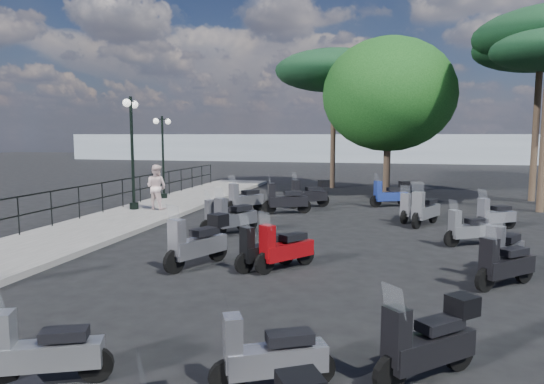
% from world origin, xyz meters
% --- Properties ---
extents(ground, '(120.00, 120.00, 0.00)m').
position_xyz_m(ground, '(0.00, 0.00, 0.00)').
color(ground, black).
rests_on(ground, ground).
extents(sidewalk, '(3.00, 30.00, 0.15)m').
position_xyz_m(sidewalk, '(-6.50, 3.00, 0.07)').
color(sidewalk, '#605E5C').
rests_on(sidewalk, ground).
extents(railing, '(0.04, 26.04, 1.10)m').
position_xyz_m(railing, '(-7.80, 2.80, 0.90)').
color(railing, black).
rests_on(railing, sidewalk).
extents(lamp_post_1, '(0.52, 1.22, 4.21)m').
position_xyz_m(lamp_post_1, '(-7.11, 5.84, 2.55)').
color(lamp_post_1, black).
rests_on(lamp_post_1, sidewalk).
extents(lamp_post_2, '(0.43, 1.05, 3.62)m').
position_xyz_m(lamp_post_2, '(-7.45, 9.05, 2.21)').
color(lamp_post_2, black).
rests_on(lamp_post_2, sidewalk).
extents(pedestrian_far, '(0.91, 0.76, 1.69)m').
position_xyz_m(pedestrian_far, '(-6.24, 5.99, 1.00)').
color(pedestrian_far, beige).
rests_on(pedestrian_far, sidewalk).
extents(scooter_2, '(1.00, 1.74, 1.48)m').
position_xyz_m(scooter_2, '(-1.84, -0.67, 0.56)').
color(scooter_2, black).
rests_on(scooter_2, ground).
extents(scooter_3, '(1.27, 1.25, 1.34)m').
position_xyz_m(scooter_3, '(-2.47, 2.98, 0.47)').
color(scooter_3, black).
rests_on(scooter_3, ground).
extents(scooter_4, '(1.13, 1.59, 1.46)m').
position_xyz_m(scooter_4, '(-3.05, 6.93, 0.51)').
color(scooter_4, black).
rests_on(scooter_4, ground).
extents(scooter_5, '(1.76, 0.97, 1.49)m').
position_xyz_m(scooter_5, '(-1.47, 6.98, 0.52)').
color(scooter_5, black).
rests_on(scooter_5, ground).
extents(scooter_7, '(1.40, 0.75, 1.18)m').
position_xyz_m(scooter_7, '(-1.60, -5.95, 0.41)').
color(scooter_7, black).
rests_on(scooter_7, ground).
extents(scooter_8, '(1.10, 1.42, 1.34)m').
position_xyz_m(scooter_8, '(0.09, -0.43, 0.47)').
color(scooter_8, black).
rests_on(scooter_8, ground).
extents(scooter_9, '(1.02, 1.67, 1.46)m').
position_xyz_m(scooter_9, '(-2.16, 2.92, 0.51)').
color(scooter_9, black).
rests_on(scooter_9, ground).
extents(scooter_10, '(1.59, 1.22, 1.47)m').
position_xyz_m(scooter_10, '(-0.85, 8.75, 0.55)').
color(scooter_10, black).
rests_on(scooter_10, ground).
extents(scooter_12, '(1.39, 0.82, 1.20)m').
position_xyz_m(scooter_12, '(1.01, -5.44, 0.42)').
color(scooter_12, black).
rests_on(scooter_12, ground).
extents(scooter_13, '(1.07, 1.32, 1.28)m').
position_xyz_m(scooter_13, '(-0.34, -0.51, 0.44)').
color(scooter_13, black).
rests_on(scooter_13, ground).
extents(scooter_14, '(0.87, 1.51, 1.29)m').
position_xyz_m(scooter_14, '(3.06, 6.47, 0.48)').
color(scooter_14, black).
rests_on(scooter_14, ground).
extents(scooter_15, '(1.02, 1.72, 1.49)m').
position_xyz_m(scooter_15, '(3.44, 5.66, 0.52)').
color(scooter_15, black).
rests_on(scooter_15, ground).
extents(scooter_16, '(1.28, 1.21, 1.28)m').
position_xyz_m(scooter_16, '(2.80, -4.76, 0.48)').
color(scooter_16, black).
rests_on(scooter_16, ground).
extents(scooter_17, '(1.28, 1.18, 1.31)m').
position_xyz_m(scooter_17, '(4.51, -0.65, 0.45)').
color(scooter_17, black).
rests_on(scooter_17, ground).
extents(scooter_18, '(1.04, 1.60, 1.42)m').
position_xyz_m(scooter_18, '(4.68, 0.31, 0.49)').
color(scooter_18, black).
rests_on(scooter_18, ground).
extents(scooter_19, '(1.39, 0.94, 1.26)m').
position_xyz_m(scooter_19, '(4.38, 3.00, 0.44)').
color(scooter_19, black).
rests_on(scooter_19, ground).
extents(scooter_20, '(1.60, 1.00, 1.39)m').
position_xyz_m(scooter_20, '(2.35, 9.74, 0.52)').
color(scooter_20, black).
rests_on(scooter_20, ground).
extents(scooter_26, '(1.40, 1.03, 1.30)m').
position_xyz_m(scooter_26, '(5.50, 5.45, 0.45)').
color(scooter_26, black).
rests_on(scooter_26, ground).
extents(broadleaf_tree, '(6.48, 6.48, 7.65)m').
position_xyz_m(broadleaf_tree, '(2.16, 14.01, 4.89)').
color(broadleaf_tree, '#38281E').
rests_on(broadleaf_tree, ground).
extents(pine_0, '(5.67, 5.67, 7.67)m').
position_xyz_m(pine_0, '(8.52, 13.10, 6.65)').
color(pine_0, '#38281E').
rests_on(pine_0, ground).
extents(pine_2, '(6.44, 6.44, 7.54)m').
position_xyz_m(pine_2, '(-0.80, 16.38, 6.39)').
color(pine_2, '#38281E').
rests_on(pine_2, ground).
extents(distant_hills, '(70.00, 8.00, 3.00)m').
position_xyz_m(distant_hills, '(0.00, 45.00, 1.50)').
color(distant_hills, gray).
rests_on(distant_hills, ground).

